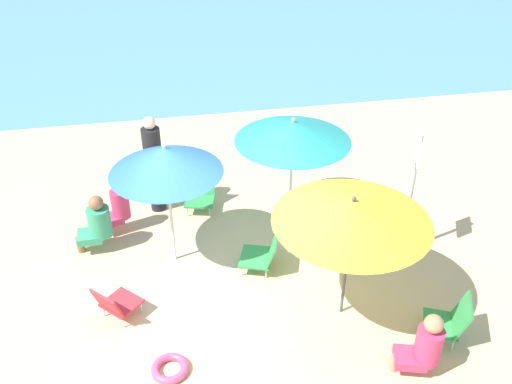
{
  "coord_description": "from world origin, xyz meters",
  "views": [
    {
      "loc": [
        -0.56,
        -5.58,
        5.33
      ],
      "look_at": [
        0.77,
        1.42,
        0.7
      ],
      "focal_mm": 38.26,
      "sensor_mm": 36.0,
      "label": 1
    }
  ],
  "objects_px": {
    "umbrella_yellow": "(353,211)",
    "swim_ring": "(170,368)",
    "umbrella_teal": "(293,131)",
    "person_d": "(154,164)",
    "person_c": "(96,223)",
    "umbrella_blue": "(165,160)",
    "person_a": "(117,206)",
    "beach_chair_b": "(115,303)",
    "warning_sign": "(413,179)",
    "beach_chair_d": "(200,193)",
    "beach_chair_a": "(263,254)",
    "beach_chair_c": "(451,320)",
    "person_b": "(424,345)"
  },
  "relations": [
    {
      "from": "umbrella_yellow",
      "to": "person_b",
      "type": "distance_m",
      "value": 1.74
    },
    {
      "from": "beach_chair_b",
      "to": "beach_chair_d",
      "type": "relative_size",
      "value": 1.06
    },
    {
      "from": "umbrella_teal",
      "to": "person_b",
      "type": "relative_size",
      "value": 2.1
    },
    {
      "from": "umbrella_yellow",
      "to": "swim_ring",
      "type": "distance_m",
      "value": 2.86
    },
    {
      "from": "person_c",
      "to": "umbrella_blue",
      "type": "bearing_deg",
      "value": 154.69
    },
    {
      "from": "umbrella_teal",
      "to": "person_c",
      "type": "height_order",
      "value": "umbrella_teal"
    },
    {
      "from": "beach_chair_a",
      "to": "beach_chair_c",
      "type": "distance_m",
      "value": 2.68
    },
    {
      "from": "umbrella_teal",
      "to": "beach_chair_d",
      "type": "distance_m",
      "value": 2.08
    },
    {
      "from": "umbrella_teal",
      "to": "person_b",
      "type": "xyz_separation_m",
      "value": [
        0.8,
        -3.21,
        -1.24
      ]
    },
    {
      "from": "umbrella_blue",
      "to": "warning_sign",
      "type": "height_order",
      "value": "warning_sign"
    },
    {
      "from": "beach_chair_a",
      "to": "person_d",
      "type": "distance_m",
      "value": 2.43
    },
    {
      "from": "umbrella_yellow",
      "to": "warning_sign",
      "type": "height_order",
      "value": "warning_sign"
    },
    {
      "from": "beach_chair_a",
      "to": "person_b",
      "type": "xyz_separation_m",
      "value": [
        1.46,
        -2.16,
        0.17
      ]
    },
    {
      "from": "umbrella_blue",
      "to": "beach_chair_c",
      "type": "distance_m",
      "value": 4.2
    },
    {
      "from": "beach_chair_b",
      "to": "person_d",
      "type": "distance_m",
      "value": 2.64
    },
    {
      "from": "beach_chair_b",
      "to": "swim_ring",
      "type": "xyz_separation_m",
      "value": [
        0.63,
        -0.99,
        -0.23
      ]
    },
    {
      "from": "beach_chair_b",
      "to": "warning_sign",
      "type": "relative_size",
      "value": 0.34
    },
    {
      "from": "beach_chair_b",
      "to": "person_d",
      "type": "xyz_separation_m",
      "value": [
        0.64,
        2.5,
        0.59
      ]
    },
    {
      "from": "umbrella_blue",
      "to": "person_b",
      "type": "bearing_deg",
      "value": -44.09
    },
    {
      "from": "beach_chair_a",
      "to": "person_c",
      "type": "bearing_deg",
      "value": -2.14
    },
    {
      "from": "umbrella_teal",
      "to": "umbrella_blue",
      "type": "bearing_deg",
      "value": -163.07
    },
    {
      "from": "beach_chair_d",
      "to": "beach_chair_a",
      "type": "bearing_deg",
      "value": 36.68
    },
    {
      "from": "swim_ring",
      "to": "umbrella_teal",
      "type": "bearing_deg",
      "value": 51.59
    },
    {
      "from": "umbrella_teal",
      "to": "umbrella_yellow",
      "type": "relative_size",
      "value": 0.98
    },
    {
      "from": "beach_chair_d",
      "to": "umbrella_yellow",
      "type": "bearing_deg",
      "value": 43.7
    },
    {
      "from": "person_d",
      "to": "beach_chair_d",
      "type": "bearing_deg",
      "value": 23.85
    },
    {
      "from": "umbrella_blue",
      "to": "warning_sign",
      "type": "bearing_deg",
      "value": -7.88
    },
    {
      "from": "umbrella_teal",
      "to": "beach_chair_a",
      "type": "bearing_deg",
      "value": -122.19
    },
    {
      "from": "beach_chair_c",
      "to": "person_b",
      "type": "distance_m",
      "value": 0.71
    },
    {
      "from": "umbrella_teal",
      "to": "person_d",
      "type": "relative_size",
      "value": 1.11
    },
    {
      "from": "umbrella_yellow",
      "to": "beach_chair_d",
      "type": "bearing_deg",
      "value": 119.39
    },
    {
      "from": "umbrella_teal",
      "to": "beach_chair_c",
      "type": "distance_m",
      "value": 3.4
    },
    {
      "from": "beach_chair_d",
      "to": "umbrella_teal",
      "type": "bearing_deg",
      "value": 77.0
    },
    {
      "from": "person_a",
      "to": "person_c",
      "type": "relative_size",
      "value": 0.97
    },
    {
      "from": "beach_chair_b",
      "to": "warning_sign",
      "type": "bearing_deg",
      "value": -36.68
    },
    {
      "from": "person_a",
      "to": "person_b",
      "type": "relative_size",
      "value": 1.03
    },
    {
      "from": "umbrella_blue",
      "to": "person_c",
      "type": "relative_size",
      "value": 2.06
    },
    {
      "from": "umbrella_yellow",
      "to": "beach_chair_d",
      "type": "xyz_separation_m",
      "value": [
        -1.58,
        2.81,
        -1.35
      ]
    },
    {
      "from": "beach_chair_d",
      "to": "beach_chair_b",
      "type": "bearing_deg",
      "value": -15.28
    },
    {
      "from": "swim_ring",
      "to": "beach_chair_b",
      "type": "bearing_deg",
      "value": 122.56
    },
    {
      "from": "beach_chair_d",
      "to": "swim_ring",
      "type": "xyz_separation_m",
      "value": [
        -0.73,
        -3.38,
        -0.24
      ]
    },
    {
      "from": "umbrella_teal",
      "to": "person_d",
      "type": "height_order",
      "value": "umbrella_teal"
    },
    {
      "from": "beach_chair_a",
      "to": "person_c",
      "type": "distance_m",
      "value": 2.55
    },
    {
      "from": "person_a",
      "to": "person_b",
      "type": "xyz_separation_m",
      "value": [
        3.53,
        -3.51,
        -0.03
      ]
    },
    {
      "from": "beach_chair_d",
      "to": "warning_sign",
      "type": "height_order",
      "value": "warning_sign"
    },
    {
      "from": "beach_chair_c",
      "to": "person_a",
      "type": "bearing_deg",
      "value": -12.22
    },
    {
      "from": "beach_chair_b",
      "to": "swim_ring",
      "type": "distance_m",
      "value": 1.19
    },
    {
      "from": "umbrella_teal",
      "to": "person_a",
      "type": "xyz_separation_m",
      "value": [
        -2.73,
        0.31,
        -1.21
      ]
    },
    {
      "from": "person_c",
      "to": "person_d",
      "type": "xyz_separation_m",
      "value": [
        0.92,
        0.94,
        0.39
      ]
    },
    {
      "from": "beach_chair_b",
      "to": "beach_chair_d",
      "type": "distance_m",
      "value": 2.75
    }
  ]
}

